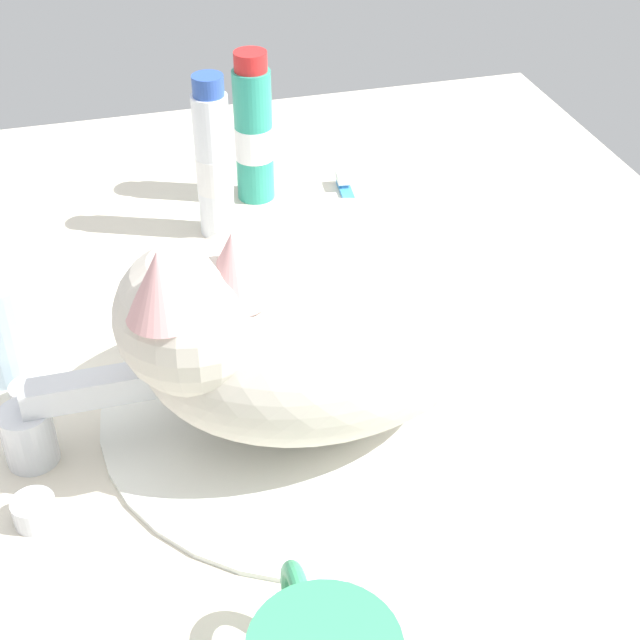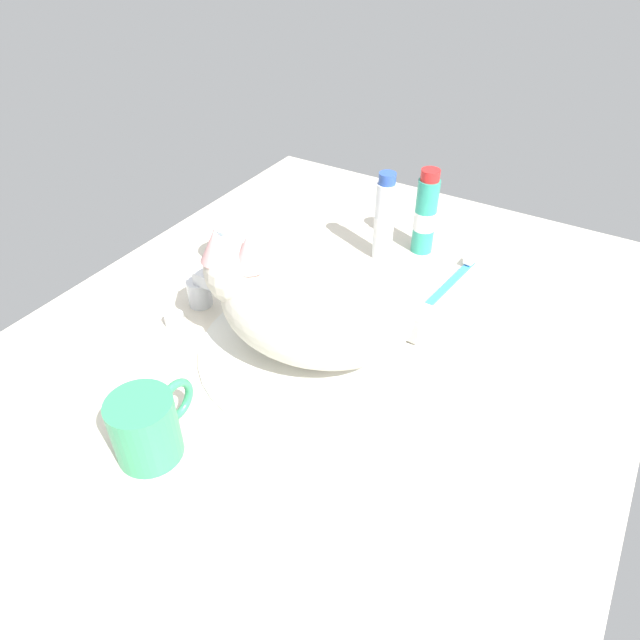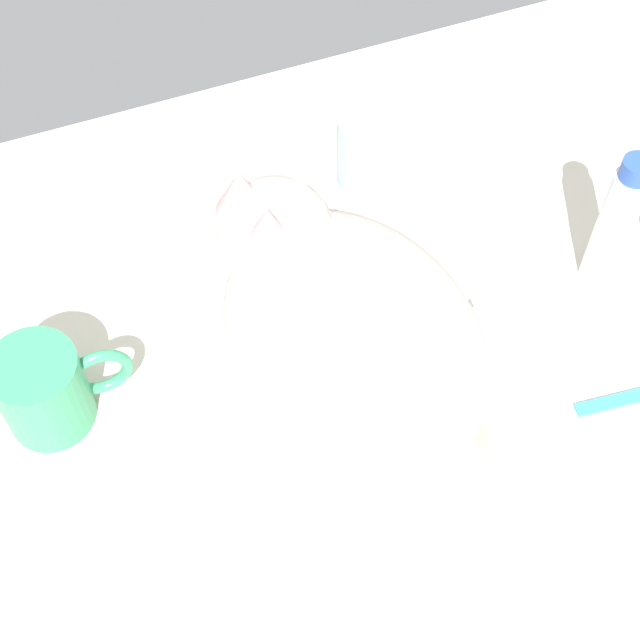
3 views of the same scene
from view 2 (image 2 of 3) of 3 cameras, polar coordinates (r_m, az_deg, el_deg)
The scene contains 9 objects.
ground_plane at distance 80.61cm, azimuth -0.37°, elevation -3.84°, with size 110.00×82.50×3.00cm, color beige.
sink_basin at distance 79.32cm, azimuth -0.38°, elevation -2.81°, with size 32.54×32.54×0.87cm, color silver.
faucet at distance 87.51cm, azimuth -11.36°, elevation 2.76°, with size 14.39×10.49×6.26cm.
cat at distance 74.64cm, azimuth -1.28°, elevation 2.13°, with size 24.42×29.54×17.60cm.
coffee_mug at distance 67.19cm, azimuth -16.87°, elevation -10.16°, with size 11.45×7.46×8.18cm.
rinse_cup at distance 95.30cm, azimuth -8.59°, elevation 7.28°, with size 6.17×6.17×8.17cm.
toothpaste_bottle at distance 96.05cm, azimuth 6.42°, elevation 9.90°, with size 3.32×3.32×15.41cm.
mouthwash_bottle at distance 99.28cm, azimuth 10.47°, elevation 10.33°, with size 3.75×3.75×14.90cm.
toothbrush at distance 95.21cm, azimuth 13.19°, elevation 4.05°, with size 15.62×2.96×1.60cm.
Camera 2 is at (-50.76, -31.35, 52.71)cm, focal length 32.08 mm.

